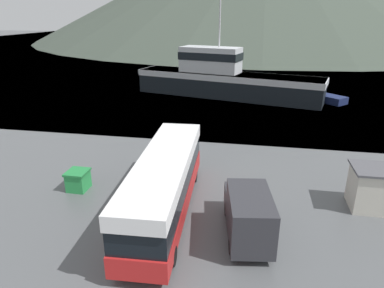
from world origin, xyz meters
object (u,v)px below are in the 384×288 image
(fishing_boat, at_px, (224,78))
(dock_kiosk, at_px, (375,188))
(delivery_van, at_px, (248,213))
(tour_bus, at_px, (165,182))
(storage_bin, at_px, (78,180))
(small_boat, at_px, (321,97))

(fishing_boat, bearing_deg, dock_kiosk, 37.31)
(fishing_boat, bearing_deg, delivery_van, 22.39)
(tour_bus, height_order, storage_bin, tour_bus)
(dock_kiosk, bearing_deg, small_boat, 86.92)
(storage_bin, bearing_deg, small_boat, 55.34)
(tour_bus, height_order, delivery_van, tour_bus)
(delivery_van, height_order, dock_kiosk, delivery_van)
(tour_bus, height_order, small_boat, tour_bus)
(dock_kiosk, bearing_deg, fishing_boat, 112.55)
(fishing_boat, relative_size, storage_bin, 18.35)
(storage_bin, relative_size, small_boat, 0.23)
(tour_bus, distance_m, delivery_van, 4.75)
(fishing_boat, distance_m, dock_kiosk, 28.92)
(fishing_boat, height_order, dock_kiosk, fishing_boat)
(tour_bus, xyz_separation_m, fishing_boat, (0.42, 29.36, 0.48))
(tour_bus, relative_size, fishing_boat, 0.47)
(small_boat, bearing_deg, fishing_boat, -46.15)
(tour_bus, xyz_separation_m, dock_kiosk, (11.50, 2.67, -0.66))
(delivery_van, bearing_deg, storage_bin, 155.52)
(delivery_van, xyz_separation_m, fishing_boat, (-4.11, 30.69, 1.05))
(tour_bus, distance_m, dock_kiosk, 11.82)
(storage_bin, bearing_deg, tour_bus, -15.38)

